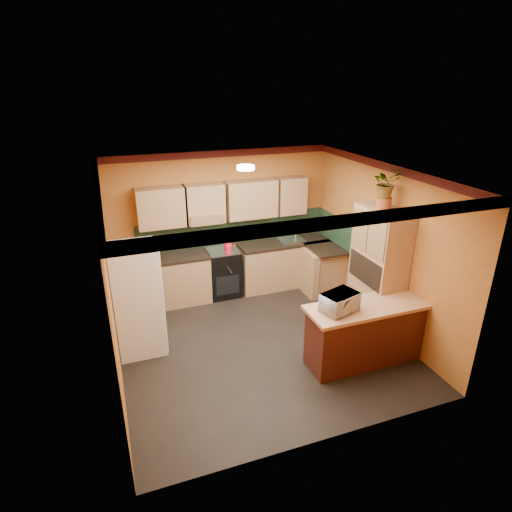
% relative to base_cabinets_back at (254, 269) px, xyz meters
% --- Properties ---
extents(room_shell, '(4.24, 4.24, 2.72)m').
position_rel_base_cabinets_back_xyz_m(room_shell, '(-0.53, -1.52, 1.65)').
color(room_shell, black).
rests_on(room_shell, ground).
extents(base_cabinets_back, '(3.65, 0.60, 0.88)m').
position_rel_base_cabinets_back_xyz_m(base_cabinets_back, '(0.00, 0.00, 0.00)').
color(base_cabinets_back, tan).
rests_on(base_cabinets_back, ground).
extents(countertop_back, '(3.65, 0.62, 0.04)m').
position_rel_base_cabinets_back_xyz_m(countertop_back, '(0.00, -0.00, 0.46)').
color(countertop_back, black).
rests_on(countertop_back, base_cabinets_back).
extents(stove, '(0.58, 0.58, 0.91)m').
position_rel_base_cabinets_back_xyz_m(stove, '(-0.63, -0.00, 0.02)').
color(stove, black).
rests_on(stove, ground).
extents(kettle, '(0.21, 0.21, 0.18)m').
position_rel_base_cabinets_back_xyz_m(kettle, '(-0.53, -0.05, 0.56)').
color(kettle, red).
rests_on(kettle, stove).
extents(sink, '(0.48, 0.40, 0.03)m').
position_rel_base_cabinets_back_xyz_m(sink, '(0.77, 0.00, 0.50)').
color(sink, silver).
rests_on(sink, countertop_back).
extents(base_cabinets_right, '(0.60, 0.80, 0.88)m').
position_rel_base_cabinets_back_xyz_m(base_cabinets_right, '(1.24, -0.56, 0.00)').
color(base_cabinets_right, tan).
rests_on(base_cabinets_right, ground).
extents(countertop_right, '(0.62, 0.80, 0.04)m').
position_rel_base_cabinets_back_xyz_m(countertop_right, '(1.24, -0.56, 0.46)').
color(countertop_right, black).
rests_on(countertop_right, base_cabinets_right).
extents(fridge, '(0.68, 0.66, 1.70)m').
position_rel_base_cabinets_back_xyz_m(fridge, '(-2.31, -1.31, 0.41)').
color(fridge, white).
rests_on(fridge, ground).
extents(pantry, '(0.48, 0.90, 2.10)m').
position_rel_base_cabinets_back_xyz_m(pantry, '(1.29, -2.11, 0.61)').
color(pantry, tan).
rests_on(pantry, ground).
extents(fern_pot, '(0.22, 0.22, 0.16)m').
position_rel_base_cabinets_back_xyz_m(fern_pot, '(1.29, -2.06, 1.74)').
color(fern_pot, '#9B4325').
rests_on(fern_pot, pantry).
extents(fern, '(0.40, 0.34, 0.44)m').
position_rel_base_cabinets_back_xyz_m(fern, '(1.29, -2.06, 2.04)').
color(fern, tan).
rests_on(fern, fern_pot).
extents(breakfast_bar, '(1.80, 0.55, 0.88)m').
position_rel_base_cabinets_back_xyz_m(breakfast_bar, '(0.78, -2.75, 0.00)').
color(breakfast_bar, '#430F0F').
rests_on(breakfast_bar, ground).
extents(bar_top, '(1.90, 0.65, 0.05)m').
position_rel_base_cabinets_back_xyz_m(bar_top, '(0.78, -2.75, 0.47)').
color(bar_top, tan).
rests_on(bar_top, breakfast_bar).
extents(microwave, '(0.57, 0.46, 0.27)m').
position_rel_base_cabinets_back_xyz_m(microwave, '(0.25, -2.75, 0.63)').
color(microwave, white).
rests_on(microwave, bar_top).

